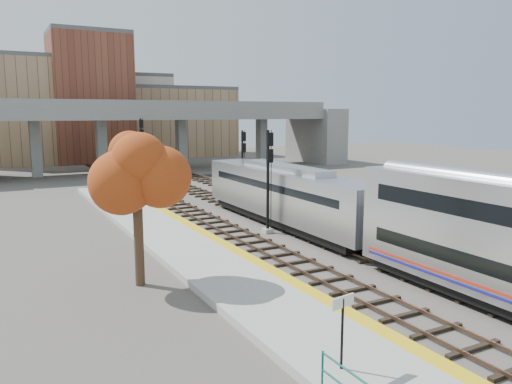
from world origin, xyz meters
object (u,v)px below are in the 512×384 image
car_a (296,179)px  car_c (291,172)px  signal_mast_mid (243,168)px  tree (136,171)px  locomotive (285,194)px  signal_mast_far (142,149)px  car_b (290,173)px  signal_mast_near (268,183)px

car_a → car_c: size_ratio=0.95×
signal_mast_mid → tree: 23.04m
locomotive → signal_mast_far: 29.28m
signal_mast_far → tree: (-10.23, -36.47, 1.71)m
car_b → car_a: bearing=-129.0°
signal_mast_far → car_a: size_ratio=1.98×
locomotive → car_b: (14.25, 22.06, -1.66)m
tree → car_b: tree is taller
signal_mast_mid → car_b: signal_mast_mid is taller
locomotive → car_a: size_ratio=5.18×
signal_mast_mid → tree: tree is taller
signal_mast_far → car_c: size_ratio=1.88×
tree → car_b: 39.88m
locomotive → tree: tree is taller
locomotive → signal_mast_mid: signal_mast_mid is taller
signal_mast_mid → car_a: bearing=31.5°
signal_mast_far → locomotive: bearing=-85.9°
locomotive → tree: 14.65m
signal_mast_far → car_b: size_ratio=2.06×
car_b → locomotive: bearing=-135.4°
locomotive → car_b: 26.31m
car_b → car_c: size_ratio=0.91×
locomotive → car_b: size_ratio=5.39×
signal_mast_mid → car_b: bearing=43.1°
locomotive → car_a: locomotive is taller
car_a → tree: bearing=-155.6°
car_b → car_c: car_b is taller
tree → car_a: tree is taller
tree → car_c: bearing=48.0°
signal_mast_far → car_b: 18.08m
car_b → tree: bearing=-144.7°
signal_mast_mid → signal_mast_far: (-4.10, 18.58, 0.62)m
locomotive → car_a: 20.01m
signal_mast_near → car_b: 28.65m
tree → car_a: size_ratio=1.96×
car_a → locomotive: bearing=-145.4°
signal_mast_mid → signal_mast_far: size_ratio=0.88×
signal_mast_far → car_a: (13.51, -12.81, -2.98)m
signal_mast_near → locomotive: bearing=31.9°
car_a → car_b: car_a is taller
car_b → car_c: bearing=40.4°
car_a → car_c: car_a is taller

